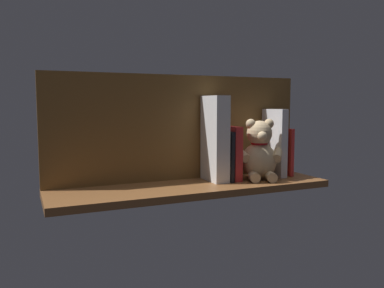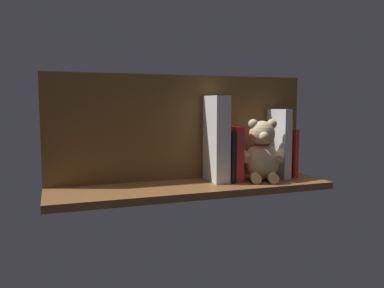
{
  "view_description": "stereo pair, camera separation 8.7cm",
  "coord_description": "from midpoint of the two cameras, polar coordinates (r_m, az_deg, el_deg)",
  "views": [
    {
      "loc": [
        48.72,
        110.56,
        24.97
      ],
      "look_at": [
        0.0,
        0.0,
        12.76
      ],
      "focal_mm": 36.57,
      "sensor_mm": 36.0,
      "label": 1
    },
    {
      "loc": [
        40.67,
        113.77,
        24.97
      ],
      "look_at": [
        0.0,
        0.0,
        12.76
      ],
      "focal_mm": 36.57,
      "sensor_mm": 36.0,
      "label": 2
    }
  ],
  "objects": [
    {
      "name": "book_4",
      "position": [
        1.3,
        6.9,
        -1.75
      ],
      "size": [
        1.46,
        12.1,
        16.27
      ],
      "primitive_type": "cube",
      "rotation": [
        0.0,
        -0.01,
        0.0
      ],
      "color": "black",
      "rests_on": "ground_plane"
    },
    {
      "name": "teddy_bear",
      "position": [
        1.32,
        12.03,
        -1.36
      ],
      "size": [
        15.47,
        15.48,
        20.27
      ],
      "rotation": [
        0.0,
        0.0,
        -0.35
      ],
      "color": "#D1B284",
      "rests_on": "ground_plane"
    },
    {
      "name": "dictionary_thick_white",
      "position": [
        1.27,
        5.51,
        0.76
      ],
      "size": [
        4.83,
        11.96,
        27.84
      ],
      "primitive_type": "cube",
      "color": "white",
      "rests_on": "ground_plane"
    },
    {
      "name": "book_1",
      "position": [
        1.42,
        14.82,
        -0.51
      ],
      "size": [
        1.55,
        9.3,
        19.85
      ],
      "primitive_type": "cube",
      "color": "yellow",
      "rests_on": "ground_plane"
    },
    {
      "name": "book_0",
      "position": [
        1.43,
        15.59,
        -1.16
      ],
      "size": [
        1.33,
        10.53,
        16.59
      ],
      "primitive_type": "cube",
      "color": "red",
      "rests_on": "ground_plane"
    },
    {
      "name": "ground_plane",
      "position": [
        1.24,
        2.02,
        -6.42
      ],
      "size": [
        88.38,
        24.17,
        2.2
      ],
      "primitive_type": "cube",
      "color": "brown"
    },
    {
      "name": "book_3",
      "position": [
        1.31,
        7.84,
        -1.34
      ],
      "size": [
        2.74,
        11.62,
        17.83
      ],
      "primitive_type": "cube",
      "color": "red",
      "rests_on": "ground_plane"
    },
    {
      "name": "book_2",
      "position": [
        1.39,
        14.28,
        0.12
      ],
      "size": [
        2.59,
        11.98,
        23.4
      ],
      "primitive_type": "cube",
      "color": "silver",
      "rests_on": "ground_plane"
    },
    {
      "name": "shelf_back_panel",
      "position": [
        1.3,
        0.45,
        2.41
      ],
      "size": [
        88.38,
        1.5,
        34.67
      ],
      "primitive_type": "cube",
      "color": "brown",
      "rests_on": "ground_plane"
    }
  ]
}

